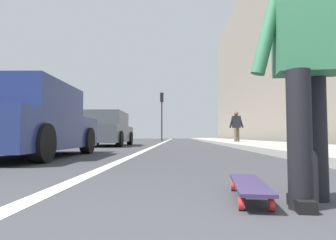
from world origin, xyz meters
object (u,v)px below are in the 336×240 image
(skateboard, at_px, (249,185))
(traffic_light, at_px, (162,108))
(pedestrian_distant, at_px, (236,126))
(skater_person, at_px, (307,56))
(parked_car_near, at_px, (28,122))
(parked_car_mid, at_px, (107,130))

(skateboard, distance_m, traffic_light, 22.96)
(traffic_light, bearing_deg, pedestrian_distant, -155.53)
(skateboard, xyz_separation_m, skater_person, (-0.15, -0.35, 0.84))
(skater_person, bearing_deg, traffic_light, 5.50)
(parked_car_near, bearing_deg, traffic_light, -4.92)
(skater_person, bearing_deg, parked_car_mid, 20.23)
(skater_person, height_order, traffic_light, traffic_light)
(parked_car_mid, height_order, traffic_light, traffic_light)
(skater_person, distance_m, parked_car_mid, 11.43)
(parked_car_near, height_order, parked_car_mid, parked_car_mid)
(skateboard, relative_size, traffic_light, 0.21)
(skater_person, bearing_deg, skateboard, 66.74)
(skateboard, height_order, skater_person, skater_person)
(skater_person, height_order, pedestrian_distant, pedestrian_distant)
(skateboard, relative_size, skater_person, 0.52)
(skateboard, height_order, parked_car_mid, parked_car_mid)
(skateboard, distance_m, parked_car_mid, 11.19)
(parked_car_near, distance_m, pedestrian_distant, 11.12)
(parked_car_mid, bearing_deg, parked_car_near, -179.07)
(skateboard, height_order, parked_car_near, parked_car_near)
(skateboard, distance_m, pedestrian_distant, 13.32)
(traffic_light, bearing_deg, skateboard, -175.32)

